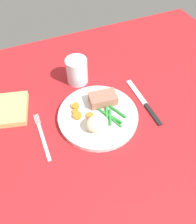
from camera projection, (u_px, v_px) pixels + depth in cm
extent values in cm
cube|color=red|center=(108.00, 112.00, 69.85)|extent=(120.00, 90.00, 2.00)
cylinder|color=white|center=(98.00, 116.00, 66.68)|extent=(24.05, 24.05, 1.60)
cube|color=#A86B56|center=(103.00, 99.00, 67.80)|extent=(8.87, 6.05, 3.08)
ellipsoid|color=beige|center=(97.00, 123.00, 61.48)|extent=(6.52, 5.46, 3.99)
cylinder|color=orange|center=(78.00, 116.00, 64.95)|extent=(2.60, 2.60, 1.04)
cylinder|color=orange|center=(76.00, 106.00, 67.27)|extent=(2.30, 2.30, 1.07)
cylinder|color=orange|center=(76.00, 112.00, 66.04)|extent=(1.90, 1.90, 0.86)
cylinder|color=orange|center=(90.00, 116.00, 65.11)|extent=(2.11, 2.11, 0.90)
cylinder|color=#2D8C38|center=(107.00, 112.00, 66.12)|extent=(3.48, 6.69, 0.84)
cylinder|color=#2D8C38|center=(106.00, 114.00, 65.66)|extent=(3.10, 5.40, 0.72)
cylinder|color=#2D8C38|center=(117.00, 111.00, 66.25)|extent=(3.58, 6.64, 0.81)
cylinder|color=#2D8C38|center=(112.00, 117.00, 64.82)|extent=(4.32, 6.36, 0.86)
cylinder|color=#2D8C38|center=(110.00, 117.00, 64.77)|extent=(3.06, 5.45, 0.85)
cylinder|color=#2D8C38|center=(112.00, 119.00, 64.52)|extent=(3.10, 7.25, 0.62)
cube|color=silver|center=(44.00, 141.00, 61.83)|extent=(1.00, 13.00, 0.40)
cube|color=silver|center=(35.00, 120.00, 66.45)|extent=(0.24, 3.60, 0.40)
cube|color=silver|center=(36.00, 119.00, 66.54)|extent=(0.24, 3.60, 0.40)
cube|color=silver|center=(38.00, 119.00, 66.64)|extent=(0.24, 3.60, 0.40)
cube|color=silver|center=(39.00, 119.00, 66.73)|extent=(0.24, 3.60, 0.40)
cube|color=black|center=(153.00, 114.00, 67.82)|extent=(1.30, 9.00, 0.64)
cube|color=silver|center=(137.00, 92.00, 73.56)|extent=(1.70, 12.00, 0.40)
cylinder|color=silver|center=(77.00, 71.00, 73.88)|extent=(7.18, 7.18, 8.89)
cylinder|color=silver|center=(77.00, 75.00, 75.19)|extent=(6.61, 6.61, 5.53)
cube|color=#DBBC6B|center=(7.00, 110.00, 67.89)|extent=(14.67, 15.04, 2.04)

